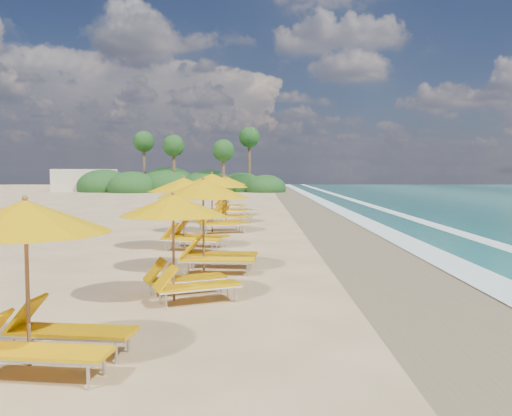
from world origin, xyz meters
TOP-DOWN VIEW (x-y plane):
  - ground at (0.00, 0.00)m, footprint 160.00×160.00m
  - wet_sand at (4.00, 0.00)m, footprint 4.00×160.00m
  - surf_foam at (6.70, 0.00)m, footprint 4.00×160.00m
  - station_0 at (-2.82, -13.32)m, footprint 2.66×2.51m
  - station_1 at (-1.47, -9.59)m, footprint 2.88×2.86m
  - station_2 at (-1.16, -6.46)m, footprint 2.76×2.57m
  - station_3 at (-2.23, -2.45)m, footprint 3.01×2.89m
  - station_4 at (-1.68, 2.38)m, footprint 3.21×3.11m
  - station_5 at (-1.37, 6.40)m, footprint 2.96×2.92m
  - station_6 at (-1.57, 10.44)m, footprint 2.94×2.87m
  - station_7 at (-1.90, 14.65)m, footprint 2.93×2.85m
  - treeline at (-9.94, 45.51)m, footprint 25.80×8.80m
  - beach_building at (-22.00, 48.00)m, footprint 7.00×5.00m

SIDE VIEW (x-z plane):
  - ground at x=0.00m, z-range 0.00..0.00m
  - wet_sand at x=4.00m, z-range 0.00..0.01m
  - surf_foam at x=6.70m, z-range 0.02..0.03m
  - treeline at x=-9.94m, z-range -3.87..5.86m
  - station_1 at x=-1.47m, z-range 0.13..2.34m
  - station_5 at x=-1.37m, z-range 0.14..2.43m
  - station_0 at x=-2.82m, z-range 0.14..2.44m
  - station_7 at x=-1.90m, z-range 0.14..2.45m
  - station_6 at x=-1.57m, z-range 0.14..2.46m
  - station_3 at x=-2.23m, z-range 0.15..2.61m
  - station_2 at x=-1.16m, z-range 0.15..2.61m
  - beach_building at x=-22.00m, z-range 0.00..2.80m
  - station_4 at x=-1.68m, z-range 0.15..2.72m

